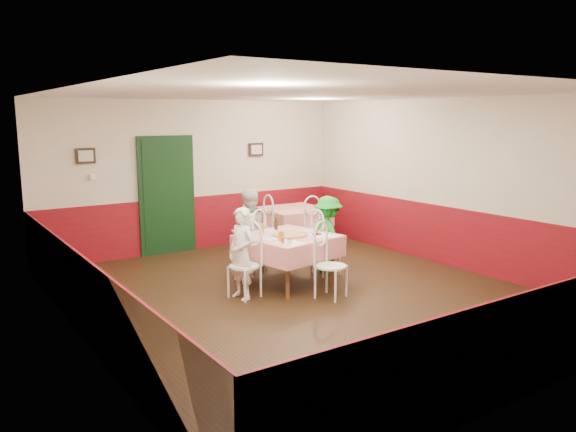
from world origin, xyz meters
TOP-DOWN VIEW (x-y plane):
  - floor at (0.00, 0.00)m, footprint 7.00×7.00m
  - ceiling at (0.00, 0.00)m, footprint 7.00×7.00m
  - back_wall at (0.00, 3.50)m, footprint 6.00×0.10m
  - front_wall at (0.00, -3.50)m, footprint 6.00×0.10m
  - left_wall at (-3.00, 0.00)m, footprint 0.10×7.00m
  - right_wall at (3.00, 0.00)m, footprint 0.10×7.00m
  - wainscot_back at (0.00, 3.48)m, footprint 6.00×0.03m
  - wainscot_front at (0.00, -3.48)m, footprint 6.00×0.03m
  - wainscot_left at (-2.98, 0.00)m, footprint 0.03×7.00m
  - wainscot_right at (2.98, 0.00)m, footprint 0.03×7.00m
  - door at (-0.60, 3.45)m, footprint 0.96×0.06m
  - picture_left at (-2.00, 3.45)m, footprint 0.32×0.03m
  - picture_right at (1.30, 3.45)m, footprint 0.32×0.03m
  - thermostat at (-1.90, 3.45)m, footprint 0.10×0.03m
  - main_table at (0.10, 0.54)m, footprint 1.42×1.42m
  - second_table at (1.60, 2.56)m, footprint 1.17×1.17m
  - chair_left at (-0.74, 0.39)m, footprint 0.52×0.52m
  - chair_right at (0.94, 0.70)m, footprint 0.44×0.44m
  - chair_far at (-0.06, 1.38)m, footprint 0.55×0.55m
  - chair_near at (0.26, -0.29)m, footprint 0.55×0.55m
  - chair_second_a at (0.85, 2.56)m, footprint 0.44×0.44m
  - chair_second_b at (1.60, 1.81)m, footprint 0.44×0.44m
  - pizza at (0.11, 0.51)m, footprint 0.59×0.59m
  - plate_left at (-0.29, 0.45)m, footprint 0.29×0.29m
  - plate_right at (0.52, 0.60)m, footprint 0.29×0.29m
  - plate_far at (0.02, 0.95)m, footprint 0.29×0.29m
  - glass_a at (-0.22, 0.24)m, footprint 0.10×0.10m
  - glass_b at (0.49, 0.39)m, footprint 0.08×0.08m
  - glass_c at (-0.15, 0.88)m, footprint 0.09×0.09m
  - beer_bottle at (0.15, 0.95)m, footprint 0.06×0.06m
  - shaker_a at (-0.25, 0.02)m, footprint 0.04×0.04m
  - shaker_b at (-0.20, 0.03)m, footprint 0.04×0.04m
  - shaker_c at (-0.27, 0.12)m, footprint 0.04×0.04m
  - menu_left at (-0.16, 0.11)m, footprint 0.41×0.47m
  - menu_right at (0.52, 0.26)m, footprint 0.31×0.41m
  - wallet at (0.47, 0.33)m, footprint 0.12×0.11m
  - diner_left at (-0.78, 0.38)m, footprint 0.38×0.51m
  - diner_far at (-0.07, 1.43)m, footprint 0.78×0.67m
  - diner_right at (0.98, 0.71)m, footprint 0.53×0.84m

SIDE VIEW (x-z plane):
  - floor at x=0.00m, z-range 0.00..0.00m
  - main_table at x=0.10m, z-range -0.01..0.76m
  - second_table at x=1.60m, z-range -0.01..0.76m
  - chair_left at x=-0.74m, z-range 0.00..0.90m
  - chair_right at x=0.94m, z-range 0.00..0.90m
  - chair_far at x=-0.06m, z-range 0.00..0.90m
  - chair_near at x=0.26m, z-range 0.00..0.90m
  - chair_second_a at x=0.85m, z-range 0.00..0.90m
  - chair_second_b at x=1.60m, z-range 0.00..0.90m
  - wainscot_back at x=0.00m, z-range 0.00..1.00m
  - wainscot_front at x=0.00m, z-range 0.00..1.00m
  - wainscot_left at x=-2.98m, z-range 0.00..1.00m
  - wainscot_right at x=2.98m, z-range 0.00..1.00m
  - diner_right at x=0.98m, z-range 0.00..1.26m
  - diner_left at x=-0.78m, z-range 0.00..1.28m
  - diner_far at x=-0.07m, z-range 0.00..1.37m
  - menu_left at x=-0.16m, z-range 0.76..0.76m
  - menu_right at x=0.52m, z-range 0.76..0.76m
  - plate_left at x=-0.29m, z-range 0.76..0.77m
  - plate_right at x=0.52m, z-range 0.76..0.77m
  - plate_far at x=0.02m, z-range 0.76..0.77m
  - wallet at x=0.47m, z-range 0.76..0.78m
  - pizza at x=0.11m, z-range 0.76..0.79m
  - shaker_a at x=-0.25m, z-range 0.76..0.85m
  - shaker_b at x=-0.20m, z-range 0.76..0.85m
  - shaker_c at x=-0.27m, z-range 0.76..0.85m
  - glass_b at x=0.49m, z-range 0.76..0.89m
  - glass_c at x=-0.15m, z-range 0.76..0.90m
  - glass_a at x=-0.22m, z-range 0.76..0.91m
  - beer_bottle at x=0.15m, z-range 0.76..0.95m
  - door at x=-0.60m, z-range 0.00..2.10m
  - back_wall at x=0.00m, z-range 0.00..2.80m
  - front_wall at x=0.00m, z-range 0.00..2.80m
  - left_wall at x=-3.00m, z-range 0.00..2.80m
  - right_wall at x=3.00m, z-range 0.00..2.80m
  - thermostat at x=-1.90m, z-range 1.45..1.55m
  - picture_left at x=-2.00m, z-range 1.72..1.98m
  - picture_right at x=1.30m, z-range 1.72..1.98m
  - ceiling at x=0.00m, z-range 2.80..2.80m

